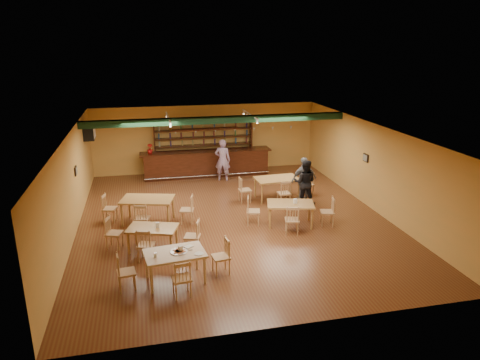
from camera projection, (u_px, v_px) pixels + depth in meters
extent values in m
plane|color=#5D2F1A|center=(233.00, 219.00, 14.84)|extent=(12.00, 12.00, 0.00)
cube|color=black|center=(218.00, 120.00, 16.59)|extent=(10.00, 0.30, 0.25)
cube|color=white|center=(168.00, 117.00, 16.76)|extent=(0.05, 2.50, 0.05)
cube|color=white|center=(250.00, 114.00, 17.42)|extent=(0.05, 2.50, 0.05)
cube|color=white|center=(89.00, 132.00, 17.06)|extent=(0.34, 0.70, 0.48)
cube|color=black|center=(76.00, 171.00, 14.24)|extent=(0.04, 0.34, 0.28)
cube|color=black|center=(366.00, 158.00, 15.83)|extent=(0.04, 0.34, 0.28)
cube|color=black|center=(206.00, 163.00, 19.44)|extent=(5.69, 0.85, 1.13)
cube|color=black|center=(204.00, 147.00, 19.86)|extent=(4.40, 0.40, 2.28)
imported|color=#B41410|center=(150.00, 149.00, 18.71)|extent=(0.31, 0.31, 0.43)
cube|color=#A4783A|center=(148.00, 210.00, 14.43)|extent=(1.85, 1.38, 0.82)
cube|color=#A4783A|center=(277.00, 188.00, 16.63)|extent=(1.67, 1.06, 0.80)
cube|color=#A4783A|center=(153.00, 238.00, 12.54)|extent=(1.55, 1.20, 0.68)
cube|color=#A4783A|center=(290.00, 214.00, 14.25)|extent=(1.65, 1.22, 0.74)
cube|color=#D2B08D|center=(175.00, 267.00, 10.87)|extent=(1.55, 1.10, 0.78)
cylinder|color=silver|center=(179.00, 252.00, 10.77)|extent=(0.46, 0.46, 0.01)
cylinder|color=#EAE5C6|center=(155.00, 255.00, 10.50)|extent=(0.08, 0.08, 0.11)
cube|color=white|center=(189.00, 247.00, 11.02)|extent=(0.25, 0.23, 0.03)
cube|color=silver|center=(185.00, 250.00, 10.85)|extent=(0.33, 0.17, 0.00)
cylinder|color=white|center=(199.00, 254.00, 10.68)|extent=(0.25, 0.25, 0.01)
imported|color=#7B4699|center=(223.00, 160.00, 18.70)|extent=(0.76, 0.61, 1.80)
imported|color=black|center=(305.00, 182.00, 15.92)|extent=(0.99, 0.90, 1.66)
imported|color=slate|center=(304.00, 180.00, 16.22)|extent=(1.02, 0.51, 1.68)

